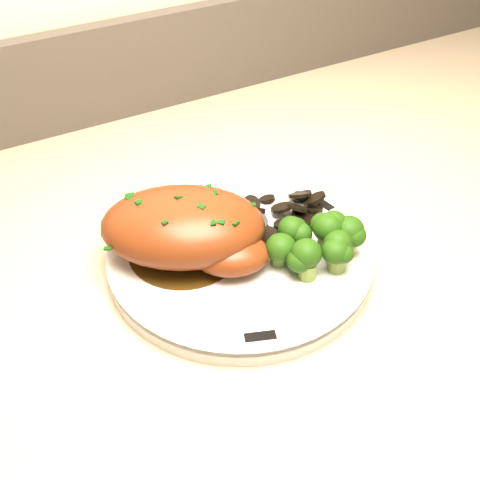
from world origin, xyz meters
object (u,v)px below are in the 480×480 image
chicken_breast (188,229)px  counter (470,367)px  plate (240,255)px  broccoli_florets (317,243)px

chicken_breast → counter: bearing=26.4°
counter → chicken_breast: (-0.48, 0.02, 0.49)m
plate → broccoli_florets: size_ratio=2.91×
counter → chicken_breast: 0.69m
counter → broccoli_florets: size_ratio=24.57×
broccoli_florets → chicken_breast: bearing=146.0°
chicken_breast → broccoli_florets: chicken_breast is taller
counter → broccoli_florets: 0.62m
chicken_breast → plate: bearing=7.5°
plate → chicken_breast: bearing=158.6°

